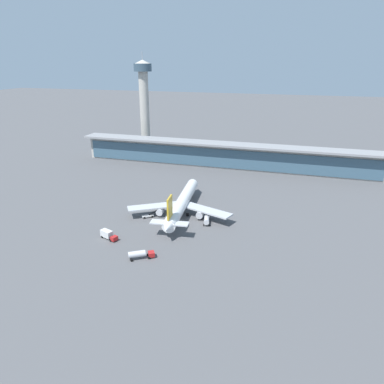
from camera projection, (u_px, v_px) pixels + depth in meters
The scene contains 8 objects.
ground_plane at pixel (180, 222), 146.88m from camera, with size 1200.00×1200.00×0.00m, color #515154.
airliner_on_stand at pixel (182, 203), 152.47m from camera, with size 44.30×57.96×15.43m.
service_truck_near_nose_grey at pixel (207, 219), 145.16m from camera, with size 4.17×8.88×2.95m.
service_truck_under_wing_red at pixel (140, 254), 118.92m from camera, with size 8.45×6.54×2.95m.
service_truck_mid_apron_white at pixel (148, 216), 150.54m from camera, with size 6.15×5.31×2.70m.
service_truck_by_tail_red at pixel (108, 235), 132.28m from camera, with size 7.64×4.75×3.10m.
terminal_building at pixel (224, 155), 219.06m from camera, with size 183.60×12.80×15.20m.
control_tower at pixel (144, 99), 247.15m from camera, with size 12.00×12.00×67.08m.
Camera 1 is at (43.79, -126.45, 61.94)m, focal length 33.76 mm.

